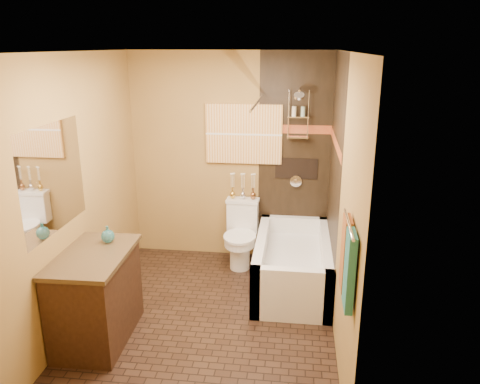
% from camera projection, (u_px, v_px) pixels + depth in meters
% --- Properties ---
extents(floor, '(3.00, 3.00, 0.00)m').
position_uv_depth(floor, '(209.00, 317.00, 4.58)').
color(floor, black).
rests_on(floor, ground).
extents(wall_left, '(0.02, 3.00, 2.50)m').
position_uv_depth(wall_left, '(79.00, 191.00, 4.35)').
color(wall_left, '#A17C3E').
rests_on(wall_left, floor).
extents(wall_right, '(0.02, 3.00, 2.50)m').
position_uv_depth(wall_right, '(341.00, 202.00, 4.06)').
color(wall_right, '#A17C3E').
rests_on(wall_right, floor).
extents(wall_back, '(2.40, 0.02, 2.50)m').
position_uv_depth(wall_back, '(230.00, 158.00, 5.62)').
color(wall_back, '#A17C3E').
rests_on(wall_back, floor).
extents(wall_front, '(2.40, 0.02, 2.50)m').
position_uv_depth(wall_front, '(157.00, 274.00, 2.79)').
color(wall_front, '#A17C3E').
rests_on(wall_front, floor).
extents(ceiling, '(3.00, 3.00, 0.00)m').
position_uv_depth(ceiling, '(203.00, 52.00, 3.83)').
color(ceiling, silver).
rests_on(ceiling, wall_back).
extents(alcove_tile_back, '(0.85, 0.01, 2.50)m').
position_uv_depth(alcove_tile_back, '(295.00, 160.00, 5.52)').
color(alcove_tile_back, black).
rests_on(alcove_tile_back, wall_back).
extents(alcove_tile_right, '(0.01, 1.50, 2.50)m').
position_uv_depth(alcove_tile_right, '(334.00, 178.00, 4.77)').
color(alcove_tile_right, black).
rests_on(alcove_tile_right, wall_right).
extents(mosaic_band_back, '(0.85, 0.01, 0.10)m').
position_uv_depth(mosaic_band_back, '(296.00, 129.00, 5.40)').
color(mosaic_band_back, maroon).
rests_on(mosaic_band_back, alcove_tile_back).
extents(mosaic_band_right, '(0.01, 1.50, 0.10)m').
position_uv_depth(mosaic_band_right, '(335.00, 143.00, 4.66)').
color(mosaic_band_right, maroon).
rests_on(mosaic_band_right, alcove_tile_right).
extents(alcove_niche, '(0.50, 0.01, 0.25)m').
position_uv_depth(alcove_niche, '(296.00, 169.00, 5.54)').
color(alcove_niche, black).
rests_on(alcove_niche, alcove_tile_back).
extents(shower_fixtures, '(0.24, 0.33, 1.16)m').
position_uv_depth(shower_fixtures, '(298.00, 127.00, 5.29)').
color(shower_fixtures, silver).
rests_on(shower_fixtures, floor).
extents(curtain_rod, '(0.03, 1.55, 0.03)m').
position_uv_depth(curtain_rod, '(258.00, 101.00, 4.64)').
color(curtain_rod, silver).
rests_on(curtain_rod, wall_back).
extents(towel_bar, '(0.02, 0.55, 0.02)m').
position_uv_depth(towel_bar, '(349.00, 224.00, 3.02)').
color(towel_bar, silver).
rests_on(towel_bar, wall_right).
extents(towel_teal, '(0.05, 0.22, 0.52)m').
position_uv_depth(towel_teal, '(350.00, 271.00, 2.97)').
color(towel_teal, '#216E64').
rests_on(towel_teal, towel_bar).
extents(towel_rust, '(0.05, 0.22, 0.52)m').
position_uv_depth(towel_rust, '(346.00, 253.00, 3.22)').
color(towel_rust, brown).
rests_on(towel_rust, towel_bar).
extents(sunset_painting, '(0.90, 0.04, 0.70)m').
position_uv_depth(sunset_painting, '(244.00, 134.00, 5.49)').
color(sunset_painting, orange).
rests_on(sunset_painting, wall_back).
extents(vanity_mirror, '(0.01, 1.00, 0.90)m').
position_uv_depth(vanity_mirror, '(54.00, 178.00, 3.86)').
color(vanity_mirror, white).
rests_on(vanity_mirror, wall_left).
extents(bathtub, '(0.80, 1.50, 0.55)m').
position_uv_depth(bathtub, '(293.00, 267.00, 5.13)').
color(bathtub, white).
rests_on(bathtub, floor).
extents(toilet, '(0.40, 0.59, 0.77)m').
position_uv_depth(toilet, '(241.00, 234.00, 5.59)').
color(toilet, white).
rests_on(toilet, floor).
extents(vanity, '(0.60, 0.96, 0.83)m').
position_uv_depth(vanity, '(96.00, 296.00, 4.15)').
color(vanity, black).
rests_on(vanity, floor).
extents(teal_bottle, '(0.14, 0.14, 0.19)m').
position_uv_depth(teal_bottle, '(108.00, 234.00, 4.23)').
color(teal_bottle, '#266C72').
rests_on(teal_bottle, vanity).
extents(bud_vases, '(0.32, 0.07, 0.31)m').
position_uv_depth(bud_vases, '(243.00, 186.00, 5.59)').
color(bud_vases, gold).
rests_on(bud_vases, toilet).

